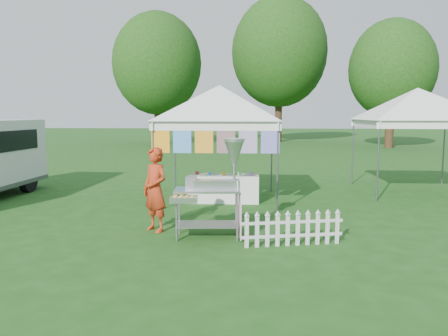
{
  "coord_description": "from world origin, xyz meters",
  "views": [
    {
      "loc": [
        0.83,
        -7.78,
        2.27
      ],
      "look_at": [
        0.24,
        1.61,
        1.1
      ],
      "focal_mm": 35.0,
      "sensor_mm": 36.0,
      "label": 1
    }
  ],
  "objects": [
    {
      "name": "tree_left",
      "position": [
        -6.0,
        24.0,
        5.83
      ],
      "size": [
        6.4,
        6.4,
        9.53
      ],
      "color": "#322212",
      "rests_on": "ground"
    },
    {
      "name": "picket_fence",
      "position": [
        1.55,
        -0.38,
        0.29
      ],
      "size": [
        1.76,
        0.4,
        0.56
      ],
      "rotation": [
        0.0,
        0.0,
        0.21
      ],
      "color": "silver",
      "rests_on": "ground"
    },
    {
      "name": "tree_right",
      "position": [
        10.0,
        22.0,
        5.18
      ],
      "size": [
        5.6,
        5.6,
        8.42
      ],
      "color": "#322212",
      "rests_on": "ground"
    },
    {
      "name": "ground",
      "position": [
        0.0,
        0.0,
        0.0
      ],
      "size": [
        120.0,
        120.0,
        0.0
      ],
      "primitive_type": "plane",
      "color": "#1C4814",
      "rests_on": "ground"
    },
    {
      "name": "tree_mid",
      "position": [
        3.0,
        28.0,
        7.14
      ],
      "size": [
        7.6,
        7.6,
        11.52
      ],
      "color": "#322212",
      "rests_on": "ground"
    },
    {
      "name": "canopy_right",
      "position": [
        5.5,
        5.0,
        2.99
      ],
      "size": [
        4.24,
        4.24,
        3.45
      ],
      "color": "#59595E",
      "rests_on": "ground"
    },
    {
      "name": "donut_cart",
      "position": [
        0.22,
        0.05,
        1.08
      ],
      "size": [
        1.31,
        0.98,
        1.83
      ],
      "rotation": [
        0.0,
        0.0,
        0.07
      ],
      "color": "gray",
      "rests_on": "ground"
    },
    {
      "name": "vendor",
      "position": [
        -1.02,
        0.42,
        0.82
      ],
      "size": [
        0.71,
        0.68,
        1.63
      ],
      "primitive_type": "imported",
      "rotation": [
        0.0,
        0.0,
        -0.69
      ],
      "color": "#AF3015",
      "rests_on": "ground"
    },
    {
      "name": "display_table",
      "position": [
        0.12,
        3.36,
        0.35
      ],
      "size": [
        1.8,
        0.7,
        0.7
      ],
      "primitive_type": "cube",
      "color": "white",
      "rests_on": "ground"
    },
    {
      "name": "canopy_main",
      "position": [
        0.0,
        3.49,
        2.99
      ],
      "size": [
        4.24,
        4.24,
        3.45
      ],
      "color": "#59595E",
      "rests_on": "ground"
    }
  ]
}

